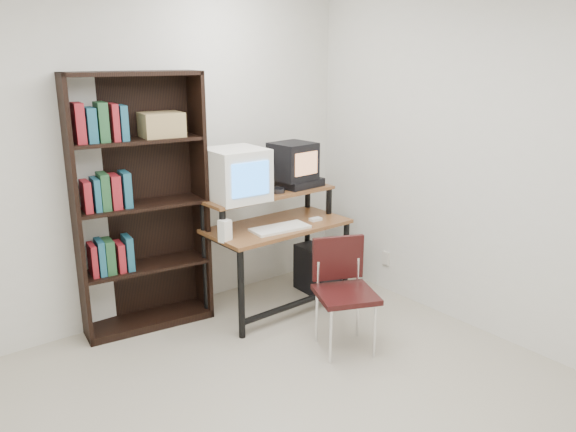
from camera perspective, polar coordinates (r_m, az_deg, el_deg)
back_wall at (r=4.46m, az=-15.78°, el=5.51°), size 4.00×0.01×2.60m
right_wall at (r=4.25m, az=22.15°, el=4.44°), size 0.01×4.00×2.60m
computer_desk at (r=4.62m, az=-1.21°, el=-1.39°), size 1.18×0.61×0.98m
crt_monitor at (r=4.40m, az=-5.32°, el=4.23°), size 0.44×0.45×0.41m
vcr at (r=4.81m, az=1.20°, el=3.34°), size 0.38×0.29×0.08m
crt_tv at (r=4.77m, az=0.51°, el=5.61°), size 0.35×0.35×0.31m
cd_spindle at (r=4.60m, az=-1.04°, el=2.55°), size 0.12×0.12×0.05m
keyboard at (r=4.46m, az=-0.81°, el=-1.34°), size 0.49×0.25×0.03m
mousepad at (r=4.70m, az=2.55°, el=-0.61°), size 0.24×0.21×0.01m
mouse at (r=4.70m, az=2.81°, el=-0.38°), size 0.10×0.07×0.03m
desk_speaker at (r=4.21m, az=-6.42°, el=-1.52°), size 0.09×0.09×0.17m
pc_tower at (r=5.05m, az=2.98°, el=-5.59°), size 0.22×0.46×0.42m
school_chair at (r=4.08m, az=5.59°, el=-6.75°), size 0.53×0.53×0.81m
bookshelf at (r=4.39m, az=-14.93°, el=1.38°), size 1.01×0.45×1.96m
wall_outlet at (r=5.16m, az=9.90°, el=-4.23°), size 0.02×0.08×0.12m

